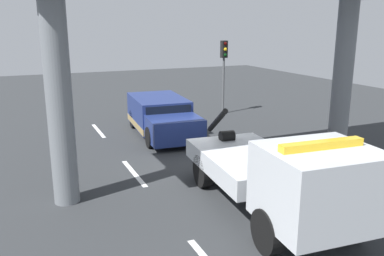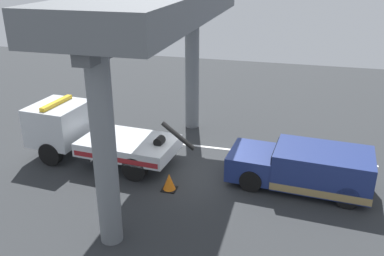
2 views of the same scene
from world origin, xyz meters
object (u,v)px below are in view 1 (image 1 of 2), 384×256
Objects in this scene: tow_truck_white at (282,175)px; traffic_light_near at (224,61)px; towed_van_green at (162,117)px; traffic_cone_orange at (248,154)px.

traffic_light_near reaches higher than tow_truck_white.
towed_van_green is (-9.00, 0.07, -0.42)m from tow_truck_white.
traffic_cone_orange is at bearing 158.87° from tow_truck_white.
tow_truck_white is 4.50m from traffic_cone_orange.
traffic_light_near is 8.54m from traffic_cone_orange.
traffic_cone_orange is (-4.12, 1.59, -0.89)m from tow_truck_white.
traffic_light_near is (-11.68, 4.60, 1.69)m from tow_truck_white.
tow_truck_white is at bearing -21.13° from traffic_cone_orange.
towed_van_green is at bearing -162.65° from traffic_cone_orange.
tow_truck_white is at bearing -21.48° from traffic_light_near.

